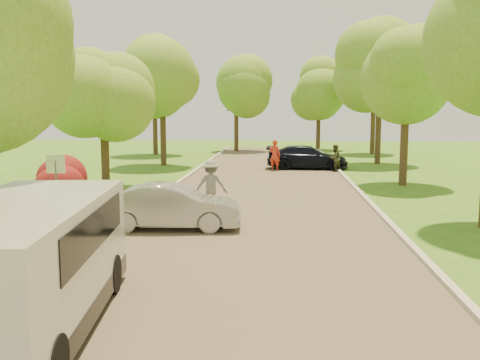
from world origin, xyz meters
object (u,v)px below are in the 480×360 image
(minivan, at_px, (23,265))
(silver_sedan, at_px, (172,207))
(street_sign, at_px, (56,175))
(skateboarder, at_px, (211,185))
(person_striped, at_px, (275,155))
(longboard, at_px, (211,210))
(person_olive, at_px, (335,158))
(dark_sedan, at_px, (307,157))

(minivan, height_order, silver_sedan, minivan)
(street_sign, bearing_deg, silver_sedan, 1.63)
(street_sign, bearing_deg, skateboarder, 31.86)
(silver_sedan, relative_size, person_striped, 2.27)
(longboard, bearing_deg, person_olive, -120.14)
(street_sign, distance_m, person_olive, 18.11)
(person_striped, relative_size, person_olive, 1.16)
(longboard, xyz_separation_m, person_striped, (2.00, 12.91, 0.79))
(skateboarder, height_order, person_olive, skateboarder)
(longboard, height_order, person_striped, person_striped)
(street_sign, xyz_separation_m, minivan, (2.59, -7.32, -0.48))
(dark_sedan, distance_m, person_olive, 1.91)
(longboard, distance_m, skateboarder, 0.87)
(skateboarder, bearing_deg, silver_sedan, 64.65)
(skateboarder, xyz_separation_m, person_olive, (5.39, 12.72, -0.20))
(minivan, distance_m, person_olive, 23.71)
(dark_sedan, relative_size, skateboarder, 2.79)
(silver_sedan, distance_m, longboard, 2.71)
(longboard, xyz_separation_m, skateboarder, (-0.00, 0.00, 0.87))
(minivan, bearing_deg, person_olive, 66.51)
(silver_sedan, relative_size, person_olive, 2.64)
(minivan, xyz_separation_m, person_striped, (3.62, 22.84, -0.20))
(street_sign, xyz_separation_m, skateboarder, (4.21, 2.62, -0.60))
(silver_sedan, bearing_deg, person_olive, -25.78)
(minivan, height_order, person_olive, minivan)
(silver_sedan, bearing_deg, minivan, 170.32)
(dark_sedan, relative_size, longboard, 5.30)
(street_sign, distance_m, dark_sedan, 18.42)
(person_olive, bearing_deg, dark_sedan, -82.96)
(skateboarder, relative_size, person_olive, 1.12)
(skateboarder, bearing_deg, street_sign, 24.67)
(dark_sedan, relative_size, person_olive, 3.11)
(dark_sedan, distance_m, longboard, 14.44)
(dark_sedan, height_order, person_striped, person_striped)
(silver_sedan, distance_m, skateboarder, 2.67)
(street_sign, bearing_deg, person_olive, 57.95)
(silver_sedan, distance_m, dark_sedan, 17.08)
(dark_sedan, bearing_deg, silver_sedan, 165.29)
(longboard, bearing_deg, street_sign, 24.67)
(silver_sedan, relative_size, dark_sedan, 0.85)
(street_sign, bearing_deg, longboard, 31.86)
(minivan, distance_m, skateboarder, 10.07)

